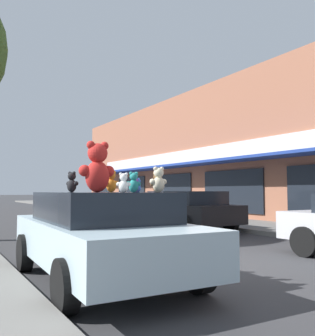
{
  "coord_description": "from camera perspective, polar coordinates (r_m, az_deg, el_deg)",
  "views": [
    {
      "loc": [
        -5.07,
        -5.82,
        1.42
      ],
      "look_at": [
        -1.42,
        0.29,
        1.85
      ],
      "focal_mm": 40.0,
      "sensor_mm": 36.0,
      "label": 1
    }
  ],
  "objects": [
    {
      "name": "parked_car_far_center",
      "position": [
        13.58,
        4.34,
        -6.21
      ],
      "size": [
        2.06,
        4.31,
        1.4
      ],
      "color": "black",
      "rests_on": "ground_plane"
    },
    {
      "name": "teddy_bear_white",
      "position": [
        5.0,
        -5.2,
        -2.28
      ],
      "size": [
        0.2,
        0.16,
        0.27
      ],
      "rotation": [
        0.0,
        0.0,
        2.63
      ],
      "color": "white",
      "rests_on": "plush_art_car"
    },
    {
      "name": "teddy_bear_teal",
      "position": [
        5.38,
        -3.67,
        -2.21
      ],
      "size": [
        0.23,
        0.15,
        0.3
      ],
      "rotation": [
        0.0,
        0.0,
        2.92
      ],
      "color": "teal",
      "rests_on": "plush_art_car"
    },
    {
      "name": "teddy_bear_orange",
      "position": [
        6.37,
        -7.06,
        -2.09
      ],
      "size": [
        0.27,
        0.17,
        0.37
      ],
      "rotation": [
        0.0,
        0.0,
        3.23
      ],
      "color": "orange",
      "rests_on": "plush_art_car"
    },
    {
      "name": "teddy_bear_giant",
      "position": [
        5.94,
        -9.15,
        0.05
      ],
      "size": [
        0.59,
        0.36,
        0.8
      ],
      "rotation": [
        0.0,
        0.0,
        3.11
      ],
      "color": "red",
      "rests_on": "plush_art_car"
    },
    {
      "name": "teddy_bear_cream",
      "position": [
        5.49,
        0.16,
        -1.84
      ],
      "size": [
        0.28,
        0.17,
        0.38
      ],
      "rotation": [
        0.0,
        0.0,
        3.09
      ],
      "color": "beige",
      "rests_on": "plush_art_car"
    },
    {
      "name": "plush_art_car",
      "position": [
        6.07,
        -8.54,
        -9.75
      ],
      "size": [
        2.17,
        4.37,
        1.39
      ],
      "rotation": [
        0.0,
        0.0,
        -0.03
      ],
      "color": "#ADC6D1",
      "rests_on": "ground_plane"
    },
    {
      "name": "teddy_bear_purple",
      "position": [
        5.61,
        -3.43,
        -2.61
      ],
      "size": [
        0.17,
        0.14,
        0.23
      ],
      "rotation": [
        0.0,
        0.0,
        3.67
      ],
      "color": "purple",
      "rests_on": "plush_art_car"
    },
    {
      "name": "ground_plane",
      "position": [
        7.85,
        10.36,
        -13.83
      ],
      "size": [
        260.0,
        260.0,
        0.0
      ],
      "primitive_type": "plane",
      "color": "#333335"
    },
    {
      "name": "teddy_bear_blue",
      "position": [
        6.38,
        -3.03,
        -2.65
      ],
      "size": [
        0.17,
        0.16,
        0.24
      ],
      "rotation": [
        0.0,
        0.0,
        3.87
      ],
      "color": "blue",
      "rests_on": "plush_art_car"
    },
    {
      "name": "teddy_bear_brown",
      "position": [
        5.82,
        -0.03,
        -2.22
      ],
      "size": [
        0.24,
        0.15,
        0.32
      ],
      "rotation": [
        0.0,
        0.0,
        2.99
      ],
      "color": "olive",
      "rests_on": "plush_art_car"
    },
    {
      "name": "teddy_bear_black",
      "position": [
        6.44,
        -12.92,
        -2.12
      ],
      "size": [
        0.2,
        0.26,
        0.35
      ],
      "rotation": [
        0.0,
        0.0,
        2.04
      ],
      "color": "black",
      "rests_on": "plush_art_car"
    }
  ]
}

